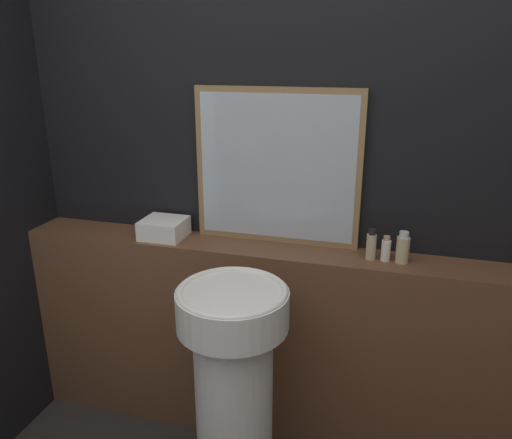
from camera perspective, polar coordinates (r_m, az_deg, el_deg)
wall_back at (r=2.21m, az=3.38°, el=4.92°), size 8.00×0.06×2.50m
vanity_counter at (r=2.39m, az=2.24°, el=-14.11°), size 2.38×0.23×0.96m
pedestal_sink at (r=2.03m, az=-2.55°, el=-18.64°), size 0.42×0.42×0.97m
mirror at (r=2.16m, az=2.39°, el=5.94°), size 0.73×0.03×0.68m
towel_stack at (r=2.33m, az=-10.47°, el=-0.98°), size 0.19×0.18×0.09m
shampoo_bottle at (r=2.10m, az=13.03°, el=-2.88°), size 0.04×0.04×0.13m
conditioner_bottle at (r=2.10m, az=14.62°, el=-3.32°), size 0.04×0.04×0.11m
lotion_bottle at (r=2.09m, az=16.43°, el=-3.18°), size 0.05×0.05×0.13m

